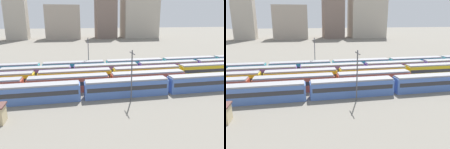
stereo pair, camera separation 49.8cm
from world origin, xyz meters
TOP-DOWN VIEW (x-y plane):
  - ground_plane at (0.00, 10.40)m, footprint 600.00×600.00m
  - train_track_0 at (18.22, 0.00)m, footprint 74.70×3.06m
  - train_track_1 at (15.52, 5.20)m, footprint 55.80×3.06m
  - train_track_2 at (45.49, 10.40)m, footprint 112.50×3.06m
  - train_track_3 at (35.37, 15.60)m, footprint 112.50×3.06m
  - train_track_4 at (35.94, 20.80)m, footprint 93.60×3.06m
  - catenary_pole_0 at (27.87, -2.90)m, footprint 0.24×3.20m
  - catenary_pole_1 at (21.67, 23.71)m, footprint 0.24×3.20m
  - distant_building_1 at (-22.75, 134.37)m, footprint 15.30×12.96m
  - distant_building_2 at (11.46, 134.37)m, footprint 26.22×19.79m
  - distant_building_3 at (45.82, 134.37)m, footprint 16.41×17.58m
  - distant_building_4 at (74.76, 134.37)m, footprint 28.91×20.01m

SIDE VIEW (x-z plane):
  - ground_plane at x=0.00m, z-range 0.00..0.00m
  - train_track_1 at x=15.52m, z-range 0.03..3.78m
  - train_track_0 at x=18.22m, z-range 0.03..3.78m
  - train_track_2 at x=45.49m, z-range 0.03..3.78m
  - train_track_3 at x=35.37m, z-range 0.03..3.78m
  - train_track_4 at x=35.94m, z-range 0.03..3.78m
  - catenary_pole_0 at x=27.87m, z-range 0.55..10.93m
  - catenary_pole_1 at x=21.67m, z-range 0.55..11.02m
  - distant_building_2 at x=11.46m, z-range 0.00..25.82m
  - distant_building_4 at x=74.76m, z-range 0.00..39.48m
  - distant_building_3 at x=45.82m, z-range 0.00..41.35m
  - distant_building_1 at x=-22.75m, z-range 0.00..54.32m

